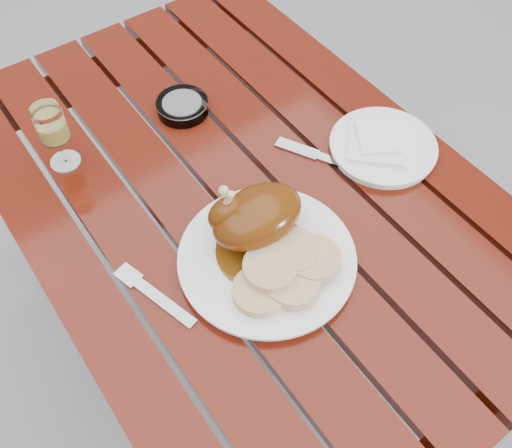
{
  "coord_description": "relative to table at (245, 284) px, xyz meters",
  "views": [
    {
      "loc": [
        -0.38,
        -0.58,
        1.59
      ],
      "look_at": [
        -0.04,
        -0.1,
        0.78
      ],
      "focal_mm": 40.0,
      "sensor_mm": 36.0,
      "label": 1
    }
  ],
  "objects": [
    {
      "name": "wine_glass",
      "position": [
        -0.25,
        0.25,
        0.44
      ],
      "size": [
        0.07,
        0.07,
        0.14
      ],
      "primitive_type": "cylinder",
      "rotation": [
        0.0,
        0.0,
        0.3
      ],
      "color": "#DACA63",
      "rests_on": "table"
    },
    {
      "name": "napkin",
      "position": [
        0.27,
        -0.08,
        0.4
      ],
      "size": [
        0.16,
        0.16,
        0.01
      ],
      "primitive_type": "cube",
      "rotation": [
        0.0,
        0.0,
        0.78
      ],
      "color": "white",
      "rests_on": "side_plate"
    },
    {
      "name": "side_plate",
      "position": [
        0.28,
        -0.09,
        0.38
      ],
      "size": [
        0.27,
        0.27,
        0.02
      ],
      "primitive_type": "cylinder",
      "rotation": [
        0.0,
        0.0,
        -0.34
      ],
      "color": "white",
      "rests_on": "table"
    },
    {
      "name": "knife",
      "position": [
        0.19,
        -0.06,
        0.38
      ],
      "size": [
        0.11,
        0.18,
        0.01
      ],
      "primitive_type": "cube",
      "rotation": [
        0.0,
        0.0,
        0.49
      ],
      "color": "gray",
      "rests_on": "table"
    },
    {
      "name": "dinner_plate",
      "position": [
        -0.06,
        -0.16,
        0.38
      ],
      "size": [
        0.35,
        0.35,
        0.02
      ],
      "primitive_type": "cylinder",
      "rotation": [
        0.0,
        0.0,
        0.17
      ],
      "color": "white",
      "rests_on": "table"
    },
    {
      "name": "ground",
      "position": [
        0.0,
        0.0,
        -0.38
      ],
      "size": [
        60.0,
        60.0,
        0.0
      ],
      "primitive_type": "plane",
      "color": "slate",
      "rests_on": "ground"
    },
    {
      "name": "roast_duck",
      "position": [
        -0.05,
        -0.11,
        0.44
      ],
      "size": [
        0.18,
        0.17,
        0.12
      ],
      "color": "#562E09",
      "rests_on": "dinner_plate"
    },
    {
      "name": "fork",
      "position": [
        -0.25,
        -0.12,
        0.38
      ],
      "size": [
        0.06,
        0.16,
        0.01
      ],
      "primitive_type": "cube",
      "rotation": [
        0.0,
        0.0,
        0.28
      ],
      "color": "gray",
      "rests_on": "table"
    },
    {
      "name": "ashtray",
      "position": [
        0.02,
        0.24,
        0.39
      ],
      "size": [
        0.14,
        0.14,
        0.03
      ],
      "primitive_type": "cylinder",
      "rotation": [
        0.0,
        0.0,
        -0.43
      ],
      "color": "#B2B7BC",
      "rests_on": "table"
    },
    {
      "name": "bread_dumplings",
      "position": [
        -0.06,
        -0.21,
        0.41
      ],
      "size": [
        0.2,
        0.14,
        0.04
      ],
      "color": "tan",
      "rests_on": "dinner_plate"
    },
    {
      "name": "table",
      "position": [
        0.0,
        0.0,
        0.0
      ],
      "size": [
        0.8,
        1.2,
        0.75
      ],
      "primitive_type": "cube",
      "color": "#5F180B",
      "rests_on": "ground"
    }
  ]
}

